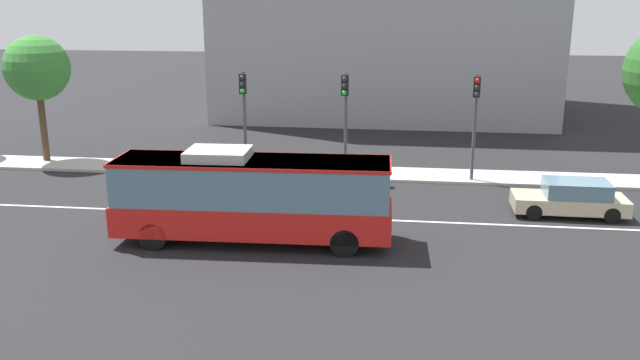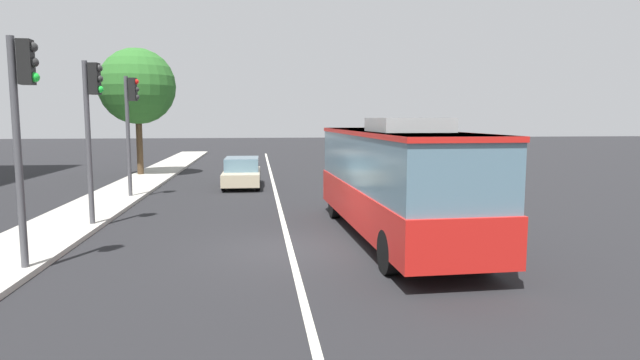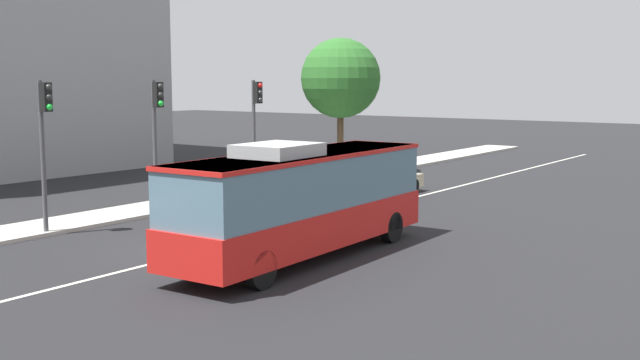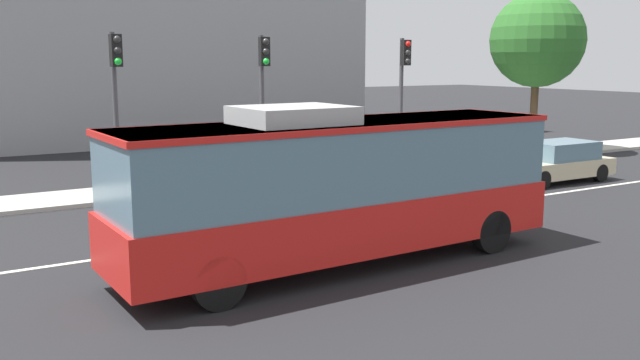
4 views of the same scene
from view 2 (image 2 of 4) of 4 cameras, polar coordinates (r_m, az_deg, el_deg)
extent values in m
plane|color=black|center=(14.19, -3.25, -7.41)|extent=(160.00, 160.00, 0.00)
cube|color=#B2ADA3|center=(15.42, -30.34, -6.92)|extent=(80.00, 2.52, 0.14)
cube|color=silver|center=(14.19, -3.26, -7.39)|extent=(76.00, 0.16, 0.01)
cube|color=red|center=(15.33, 7.92, -2.68)|extent=(10.07, 2.82, 1.10)
cube|color=slate|center=(15.17, 8.00, 2.31)|extent=(9.87, 2.73, 1.58)
cube|color=red|center=(15.14, 8.04, 5.06)|extent=(9.97, 2.79, 0.12)
cube|color=#B2B2B2|center=(13.99, 9.47, 5.88)|extent=(2.26, 1.87, 0.36)
cylinder|color=black|center=(18.42, 1.60, -2.54)|extent=(1.01, 0.33, 1.00)
cylinder|color=black|center=(18.93, 8.17, -2.36)|extent=(1.01, 0.33, 1.00)
cylinder|color=black|center=(11.93, 7.45, -7.71)|extent=(1.01, 0.33, 1.00)
cylinder|color=black|center=(12.70, 17.10, -7.06)|extent=(1.01, 0.33, 1.00)
cube|color=#C6B793|center=(26.96, -8.40, 0.38)|extent=(4.52, 1.86, 0.60)
cube|color=slate|center=(27.15, -8.41, 1.74)|extent=(2.54, 1.69, 0.64)
cylinder|color=black|center=(25.47, -6.73, -0.43)|extent=(0.64, 0.23, 0.64)
cylinder|color=black|center=(25.54, -10.32, -0.47)|extent=(0.64, 0.23, 0.64)
cylinder|color=black|center=(28.45, -6.67, 0.32)|extent=(0.64, 0.23, 0.64)
cylinder|color=black|center=(28.51, -9.89, 0.28)|extent=(0.64, 0.23, 0.64)
cylinder|color=#47474C|center=(17.98, -23.65, 3.41)|extent=(0.16, 0.16, 5.20)
cube|color=black|center=(17.89, -23.12, 9.99)|extent=(0.34, 0.31, 0.96)
sphere|color=#2D2D2D|center=(17.86, -22.72, 11.05)|extent=(0.22, 0.22, 0.22)
sphere|color=#2D2D2D|center=(17.84, -22.67, 10.02)|extent=(0.22, 0.22, 0.22)
sphere|color=#1ED838|center=(17.82, -22.62, 9.00)|extent=(0.22, 0.22, 0.22)
cylinder|color=#47474C|center=(13.31, -29.75, 2.13)|extent=(0.16, 0.16, 5.20)
cube|color=black|center=(13.25, -29.11, 11.04)|extent=(0.34, 0.30, 0.96)
sphere|color=#2D2D2D|center=(13.24, -28.56, 12.46)|extent=(0.22, 0.22, 0.22)
sphere|color=#2D2D2D|center=(13.21, -28.48, 11.09)|extent=(0.22, 0.22, 0.22)
sphere|color=#1ED838|center=(13.18, -28.40, 9.70)|extent=(0.22, 0.22, 0.22)
cylinder|color=#47474C|center=(23.93, -19.95, 4.24)|extent=(0.16, 0.16, 5.20)
cube|color=black|center=(23.86, -19.51, 9.18)|extent=(0.35, 0.31, 0.96)
sphere|color=red|center=(23.83, -19.19, 9.97)|extent=(0.22, 0.22, 0.22)
sphere|color=#2D2D2D|center=(23.81, -19.16, 9.20)|extent=(0.22, 0.22, 0.22)
sphere|color=#2D2D2D|center=(23.80, -19.13, 8.43)|extent=(0.22, 0.22, 0.22)
cylinder|color=#4C3823|center=(33.17, -18.85, 3.52)|extent=(0.36, 0.36, 3.65)
sphere|color=#2D6B28|center=(33.18, -19.08, 9.53)|extent=(4.42, 4.42, 4.42)
camera|label=1|loc=(33.70, 47.40, 13.65)|focal=37.83mm
camera|label=3|loc=(17.71, 94.34, 5.23)|focal=43.48mm
camera|label=4|loc=(17.38, 60.32, 6.32)|focal=38.41mm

